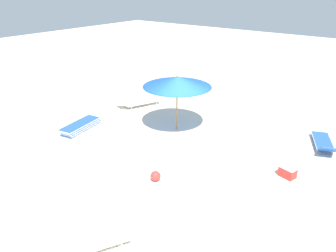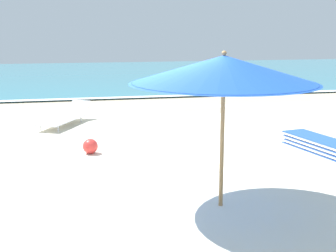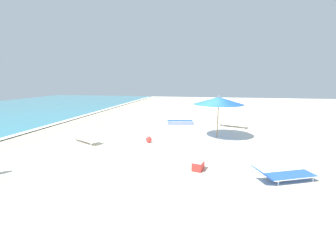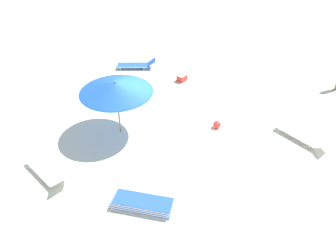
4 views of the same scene
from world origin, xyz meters
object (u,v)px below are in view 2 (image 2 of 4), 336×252
object	(u,v)px
beach_ball	(90,146)
lounger_stack	(319,145)
beach_umbrella	(224,70)
sun_lounger_beside_umbrella	(65,117)

from	to	relation	value
beach_ball	lounger_stack	bearing A→B (deg)	-11.64
lounger_stack	beach_ball	size ratio (longest dim) A/B	6.19
lounger_stack	beach_ball	distance (m)	4.93
beach_umbrella	sun_lounger_beside_umbrella	xyz separation A→B (m)	(-2.24, 6.78, -1.84)
sun_lounger_beside_umbrella	beach_ball	size ratio (longest dim) A/B	6.85
beach_umbrella	lounger_stack	xyz separation A→B (m)	(3.09, 2.49, -1.88)
lounger_stack	sun_lounger_beside_umbrella	world-z (taller)	sun_lounger_beside_umbrella
lounger_stack	beach_umbrella	bearing A→B (deg)	-151.14
lounger_stack	sun_lounger_beside_umbrella	size ratio (longest dim) A/B	0.90
beach_ball	beach_umbrella	bearing A→B (deg)	-63.36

